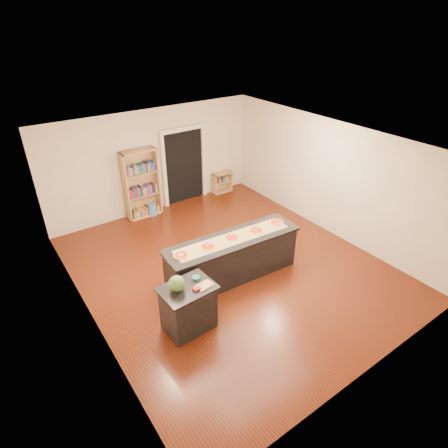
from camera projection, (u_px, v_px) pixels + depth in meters
room at (230, 211)px, 7.63m from camera, size 6.00×7.00×2.80m
doorway at (184, 162)px, 10.63m from camera, size 1.40×0.09×2.21m
kitchen_island at (233, 258)px, 7.79m from camera, size 2.90×0.79×0.96m
side_counter at (188, 308)px, 6.53m from camera, size 0.92×0.67×0.91m
bookshelf at (142, 184)px, 9.93m from camera, size 0.94×0.33×1.87m
low_shelf at (222, 182)px, 11.57m from camera, size 0.64×0.27×0.64m
waste_bin at (152, 209)px, 10.33m from camera, size 0.23×0.23×0.33m
kraft_paper at (233, 238)px, 7.55m from camera, size 2.54×0.61×0.00m
watermelon at (177, 284)px, 6.18m from camera, size 0.28×0.28×0.28m
cutting_board at (204, 286)px, 6.33m from camera, size 0.31×0.23×0.02m
package_red at (197, 289)px, 6.24m from camera, size 0.12×0.09×0.04m
package_teal at (196, 278)px, 6.48m from camera, size 0.14×0.14×0.05m
pizza_a at (181, 255)px, 7.02m from camera, size 0.29×0.29×0.02m
pizza_b at (208, 246)px, 7.28m from camera, size 0.33×0.33×0.02m
pizza_c at (232, 237)px, 7.57m from camera, size 0.28×0.28×0.02m
pizza_d at (256, 230)px, 7.81m from camera, size 0.32×0.32×0.02m
pizza_e at (276, 222)px, 8.11m from camera, size 0.29×0.29×0.02m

